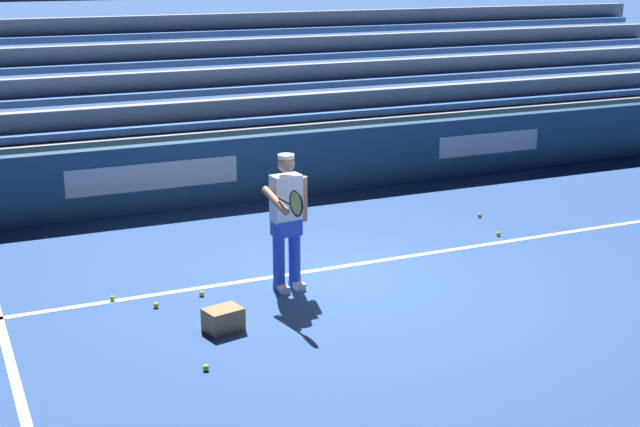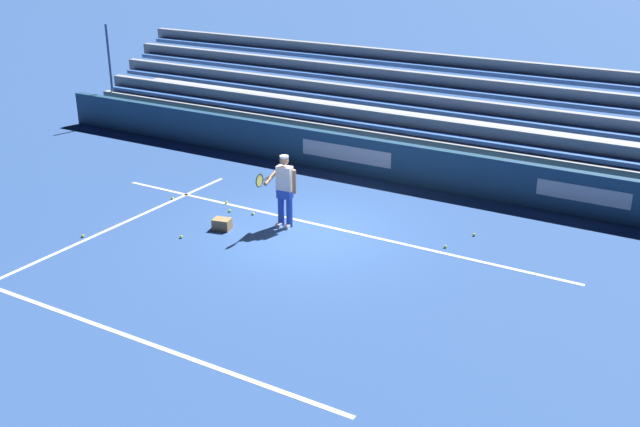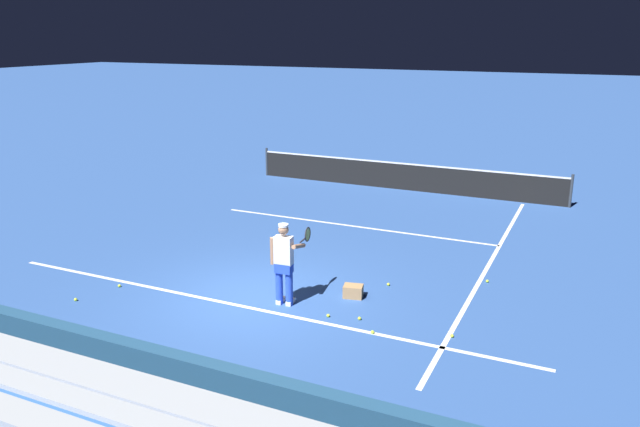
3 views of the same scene
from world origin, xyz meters
TOP-DOWN VIEW (x-y plane):
  - ground_plane at (0.00, 0.00)m, footprint 160.00×160.00m
  - court_baseline_white at (0.00, -0.50)m, footprint 12.00×0.10m
  - back_wall_sponsor_board at (-0.01, -4.24)m, footprint 24.07×0.25m
  - bleacher_stand at (0.00, -6.47)m, footprint 22.87×3.20m
  - tennis_player at (0.72, -0.02)m, footprint 0.59×1.02m
  - ball_box_cardboard at (1.86, 0.88)m, footprint 0.46×0.38m
  - tennis_ball_on_baseline at (2.34, 1.77)m, footprint 0.07×0.07m
  - tennis_ball_midcourt at (-2.97, -0.78)m, footprint 0.07×0.07m
  - tennis_ball_near_player at (2.81, -0.52)m, footprint 0.07×0.07m
  - tennis_ball_by_box at (-3.28, -1.73)m, footprint 0.07×0.07m
  - tennis_ball_toward_net at (2.38, -0.08)m, footprint 0.07×0.07m
  - tennis_ball_far_right at (1.78, -0.22)m, footprint 0.07×0.07m

SIDE VIEW (x-z plane):
  - ground_plane at x=0.00m, z-range 0.00..0.00m
  - court_baseline_white at x=0.00m, z-range 0.00..0.01m
  - tennis_ball_on_baseline at x=2.34m, z-range 0.00..0.07m
  - tennis_ball_midcourt at x=-2.97m, z-range 0.00..0.07m
  - tennis_ball_near_player at x=2.81m, z-range 0.00..0.07m
  - tennis_ball_by_box at x=-3.28m, z-range 0.00..0.07m
  - tennis_ball_toward_net at x=2.38m, z-range 0.00..0.07m
  - tennis_ball_far_right at x=1.78m, z-range 0.00..0.07m
  - ball_box_cardboard at x=1.86m, z-range 0.00..0.26m
  - back_wall_sponsor_board at x=-0.01m, z-range 0.00..1.10m
  - bleacher_stand at x=0.00m, z-range -0.94..2.46m
  - tennis_player at x=0.72m, z-range 0.04..1.75m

